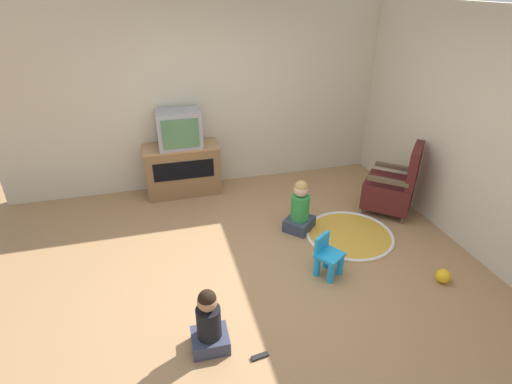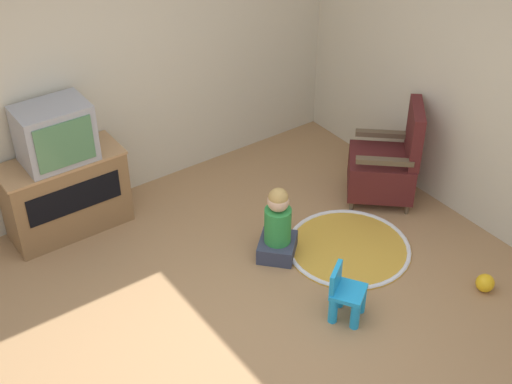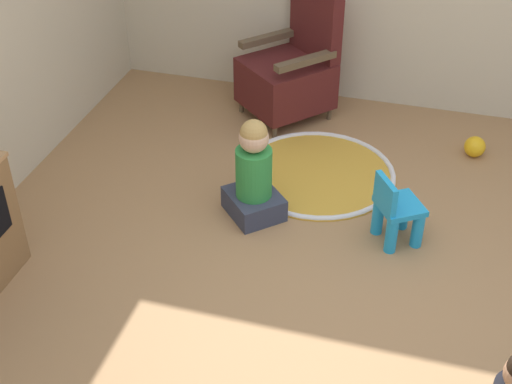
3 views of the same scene
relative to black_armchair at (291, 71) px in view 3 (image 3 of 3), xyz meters
The scene contains 6 objects.
ground_plane 2.22m from the black_armchair, 157.78° to the right, with size 30.00×30.00×0.00m, color #9E754C.
black_armchair is the anchor object (origin of this frame).
yellow_kid_chair 1.66m from the black_armchair, 144.10° to the right, with size 0.35×0.34×0.45m.
play_mat 0.93m from the black_armchair, 153.71° to the right, with size 1.08×1.08×0.04m.
child_watching_center 1.33m from the black_armchair, behind, with size 0.46×0.46×0.68m.
toy_ball 1.46m from the black_armchair, 99.55° to the right, with size 0.15×0.15×0.15m.
Camera 3 is at (-2.77, -0.26, 2.75)m, focal length 50.00 mm.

